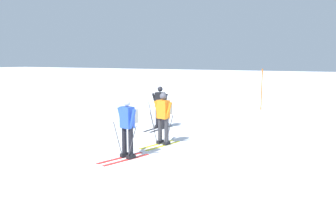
% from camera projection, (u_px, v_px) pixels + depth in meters
% --- Properties ---
extents(ground_plane, '(120.00, 120.00, 0.00)m').
position_uv_depth(ground_plane, '(216.00, 171.00, 8.84)').
color(ground_plane, silver).
extents(far_snow_ridge, '(80.00, 7.89, 1.81)m').
position_uv_depth(far_snow_ridge, '(333.00, 87.00, 24.83)').
color(far_snow_ridge, silver).
rests_on(far_snow_ridge, ground).
extents(skier_black, '(1.00, 1.61, 1.71)m').
position_uv_depth(skier_black, '(160.00, 105.00, 14.29)').
color(skier_black, black).
rests_on(skier_black, ground).
extents(skier_blue, '(0.99, 1.64, 1.71)m').
position_uv_depth(skier_blue, '(128.00, 125.00, 9.89)').
color(skier_blue, red).
rests_on(skier_blue, ground).
extents(skier_orange, '(1.00, 1.64, 1.71)m').
position_uv_depth(skier_orange, '(164.00, 116.00, 11.51)').
color(skier_orange, gold).
rests_on(skier_orange, ground).
extents(trail_marker_pole, '(0.06, 0.06, 2.28)m').
position_uv_depth(trail_marker_pole, '(262.00, 89.00, 19.57)').
color(trail_marker_pole, '#C65614').
rests_on(trail_marker_pole, ground).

